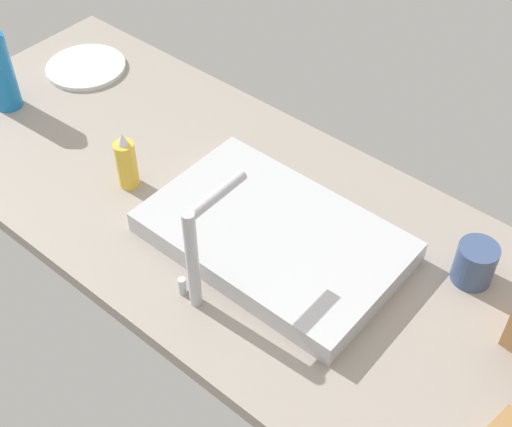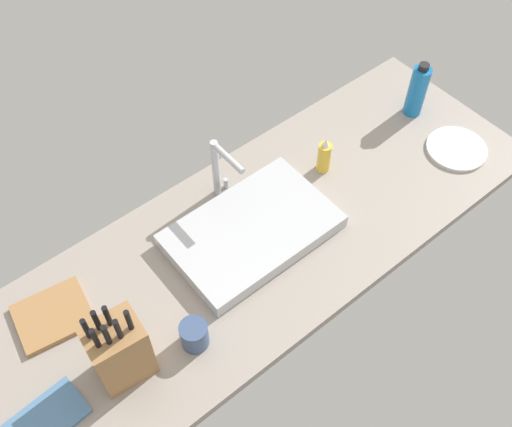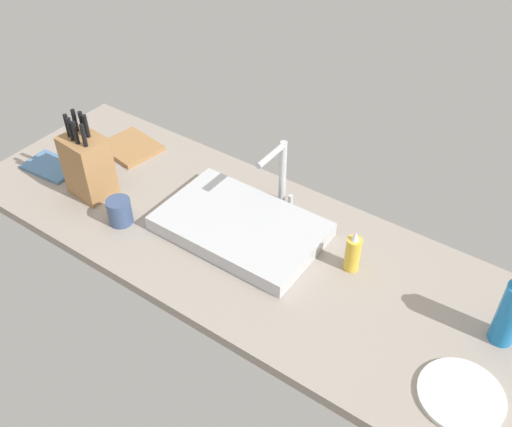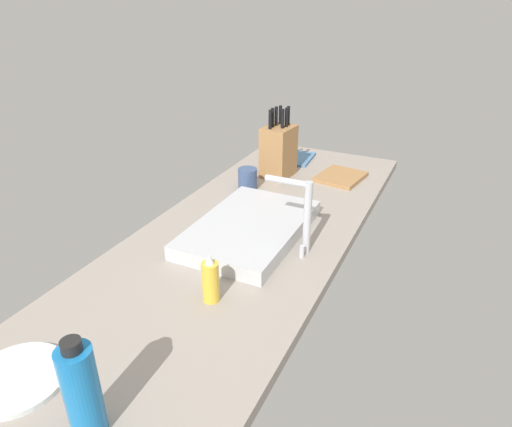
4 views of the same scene
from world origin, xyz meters
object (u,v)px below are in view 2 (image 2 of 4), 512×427
at_px(sink_basin, 252,231).
at_px(dinner_plate, 456,149).
at_px(soap_bottle, 324,156).
at_px(coffee_mug, 194,335).
at_px(faucet, 219,166).
at_px(water_bottle, 417,91).
at_px(cutting_board, 53,315).
at_px(dish_towel, 47,419).
at_px(knife_block, 119,350).

relative_size(sink_basin, dinner_plate, 2.43).
distance_m(soap_bottle, coffee_mug, 0.75).
relative_size(faucet, water_bottle, 1.09).
bearing_deg(cutting_board, soap_bottle, -4.31).
relative_size(sink_basin, dish_towel, 2.61).
xyz_separation_m(sink_basin, soap_bottle, (0.36, 0.06, 0.04)).
height_order(faucet, coffee_mug, faucet).
bearing_deg(faucet, knife_block, -150.81).
height_order(faucet, soap_bottle, faucet).
relative_size(sink_basin, knife_block, 1.71).
height_order(knife_block, coffee_mug, knife_block).
distance_m(soap_bottle, dinner_plate, 0.48).
height_order(sink_basin, knife_block, knife_block).
bearing_deg(dish_towel, faucet, 21.03).
bearing_deg(cutting_board, knife_block, -72.92).
height_order(soap_bottle, dinner_plate, soap_bottle).
distance_m(faucet, water_bottle, 0.79).
height_order(soap_bottle, water_bottle, water_bottle).
bearing_deg(knife_block, coffee_mug, -10.97).
xyz_separation_m(water_bottle, coffee_mug, (-1.15, -0.24, -0.06)).
distance_m(knife_block, coffee_mug, 0.21).
height_order(knife_block, water_bottle, knife_block).
distance_m(faucet, soap_bottle, 0.37).
relative_size(soap_bottle, dinner_plate, 0.67).
bearing_deg(sink_basin, dinner_plate, -12.12).
bearing_deg(water_bottle, dish_towel, -173.59).
distance_m(sink_basin, dinner_plate, 0.80).
relative_size(soap_bottle, dish_towel, 0.72).
xyz_separation_m(cutting_board, soap_bottle, (0.98, -0.07, 0.05)).
height_order(soap_bottle, coffee_mug, soap_bottle).
bearing_deg(cutting_board, faucet, 4.51).
relative_size(knife_block, water_bottle, 1.37).
relative_size(dinner_plate, dish_towel, 1.08).
bearing_deg(dinner_plate, faucet, 154.90).
height_order(dinner_plate, coffee_mug, coffee_mug).
bearing_deg(coffee_mug, sink_basin, 27.45).
bearing_deg(dinner_plate, coffee_mug, -179.36).
relative_size(faucet, dish_towel, 1.22).
distance_m(cutting_board, coffee_mug, 0.42).
bearing_deg(water_bottle, knife_block, -172.13).
bearing_deg(dish_towel, soap_bottle, 9.05).
height_order(water_bottle, coffee_mug, water_bottle).
distance_m(cutting_board, water_bottle, 1.43).
height_order(cutting_board, soap_bottle, soap_bottle).
xyz_separation_m(knife_block, dinner_plate, (1.32, -0.04, -0.11)).
distance_m(water_bottle, dish_towel, 1.59).
relative_size(sink_basin, water_bottle, 2.34).
bearing_deg(dish_towel, coffee_mug, -8.69).
distance_m(cutting_board, dinner_plate, 1.43).
xyz_separation_m(cutting_board, dish_towel, (-0.15, -0.25, -0.00)).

